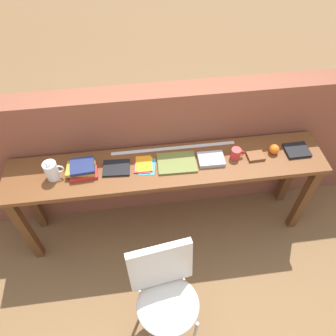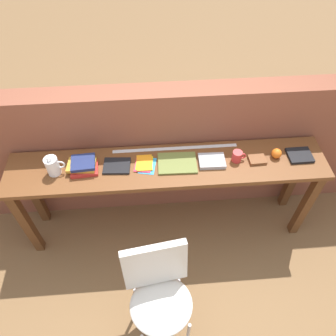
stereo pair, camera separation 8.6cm
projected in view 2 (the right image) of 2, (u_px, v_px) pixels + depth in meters
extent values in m
plane|color=brown|center=(170.00, 252.00, 3.01)|extent=(40.00, 40.00, 0.00)
cube|color=brown|center=(165.00, 152.00, 2.92)|extent=(6.00, 0.20, 1.33)
cube|color=brown|center=(168.00, 166.00, 2.55)|extent=(2.50, 0.44, 0.04)
cube|color=#5B341A|center=(27.00, 224.00, 2.72)|extent=(0.07, 0.07, 0.84)
cube|color=#5B341A|center=(305.00, 205.00, 2.84)|extent=(0.07, 0.07, 0.84)
cube|color=#5B341A|center=(34.00, 193.00, 2.93)|extent=(0.07, 0.07, 0.84)
cube|color=#5B341A|center=(293.00, 177.00, 3.05)|extent=(0.07, 0.07, 0.84)
ellipsoid|color=silver|center=(161.00, 305.00, 2.27)|extent=(0.49, 0.48, 0.08)
cube|color=silver|center=(155.00, 265.00, 2.21)|extent=(0.45, 0.16, 0.40)
cylinder|color=#B2B2B7|center=(188.00, 333.00, 2.38)|extent=(0.02, 0.02, 0.41)
cylinder|color=#B2B2B7|center=(137.00, 300.00, 2.53)|extent=(0.02, 0.02, 0.41)
cylinder|color=#B2B2B7|center=(178.00, 290.00, 2.58)|extent=(0.02, 0.02, 0.41)
cylinder|color=white|center=(53.00, 166.00, 2.43)|extent=(0.10, 0.10, 0.15)
cone|color=white|center=(49.00, 161.00, 2.34)|extent=(0.04, 0.03, 0.04)
torus|color=white|center=(60.00, 165.00, 2.42)|extent=(0.07, 0.01, 0.07)
cube|color=red|center=(85.00, 169.00, 2.49)|extent=(0.21, 0.17, 0.03)
cube|color=gold|center=(82.00, 165.00, 2.48)|extent=(0.22, 0.16, 0.03)
cube|color=navy|center=(83.00, 163.00, 2.46)|extent=(0.19, 0.17, 0.03)
cube|color=black|center=(117.00, 166.00, 2.52)|extent=(0.21, 0.17, 0.02)
cube|color=#3399D8|center=(147.00, 166.00, 2.53)|extent=(0.15, 0.19, 0.00)
cube|color=green|center=(145.00, 163.00, 2.54)|extent=(0.11, 0.16, 0.00)
cube|color=#E5334C|center=(143.00, 164.00, 2.53)|extent=(0.15, 0.18, 0.00)
cube|color=yellow|center=(144.00, 163.00, 2.53)|extent=(0.14, 0.15, 0.00)
cube|color=orange|center=(144.00, 163.00, 2.53)|extent=(0.12, 0.16, 0.00)
cube|color=olive|center=(177.00, 163.00, 2.53)|extent=(0.30, 0.22, 0.02)
cube|color=#9E9EA3|center=(212.00, 161.00, 2.54)|extent=(0.21, 0.16, 0.03)
cylinder|color=red|center=(237.00, 156.00, 2.53)|extent=(0.08, 0.08, 0.09)
torus|color=red|center=(243.00, 156.00, 2.53)|extent=(0.06, 0.01, 0.06)
cube|color=brown|center=(257.00, 160.00, 2.55)|extent=(0.13, 0.10, 0.02)
sphere|color=orange|center=(277.00, 153.00, 2.56)|extent=(0.08, 0.08, 0.08)
cube|color=black|center=(300.00, 155.00, 2.58)|extent=(0.19, 0.16, 0.02)
cube|color=silver|center=(175.00, 148.00, 2.65)|extent=(1.01, 0.03, 0.00)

